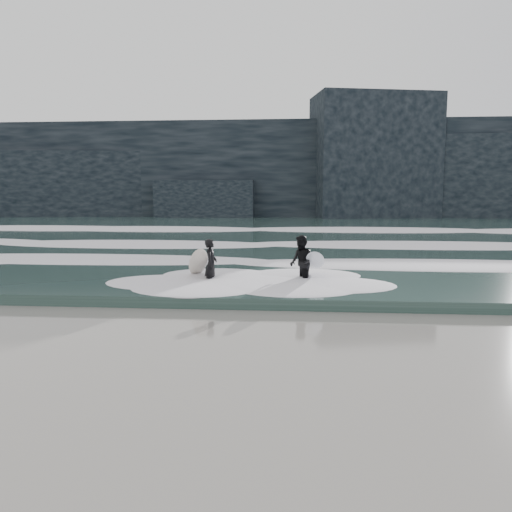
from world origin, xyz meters
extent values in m
plane|color=#826251|center=(0.00, 0.00, 0.00)|extent=(120.00, 120.00, 0.00)
cube|color=#2C443D|center=(0.00, 29.00, 0.15)|extent=(90.00, 52.00, 0.30)
cube|color=black|center=(0.00, 46.00, 5.00)|extent=(70.00, 9.00, 10.00)
ellipsoid|color=white|center=(0.00, 9.00, 0.40)|extent=(60.00, 3.20, 0.20)
ellipsoid|color=white|center=(0.00, 16.00, 0.42)|extent=(60.00, 4.00, 0.24)
ellipsoid|color=white|center=(0.00, 25.00, 0.45)|extent=(60.00, 4.80, 0.30)
imported|color=black|center=(-1.21, 5.66, 0.75)|extent=(0.38, 0.56, 1.51)
ellipsoid|color=silver|center=(-1.61, 5.71, 0.78)|extent=(1.05, 1.91, 1.15)
imported|color=black|center=(1.48, 5.87, 0.81)|extent=(0.86, 0.96, 1.62)
ellipsoid|color=silver|center=(1.90, 5.87, 0.87)|extent=(0.68, 1.98, 0.86)
camera|label=1|loc=(1.35, -8.94, 2.92)|focal=35.00mm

